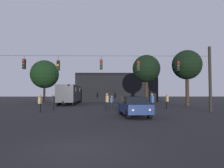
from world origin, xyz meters
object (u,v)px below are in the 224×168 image
at_px(pedestrian_crossing_right, 107,101).
at_px(pedestrian_near_bus, 112,102).
at_px(car_near_right, 134,106).
at_px(pedestrian_crossing_center, 167,100).
at_px(tree_left_silhouette, 146,69).
at_px(tree_right_far, 187,65).
at_px(city_bus, 70,93).
at_px(tree_behind_building, 45,74).
at_px(pedestrian_crossing_left, 152,101).
at_px(pedestrian_far_side, 53,101).
at_px(pedestrian_trailing, 40,102).

height_order(pedestrian_crossing_right, pedestrian_near_bus, pedestrian_crossing_right).
bearing_deg(car_near_right, pedestrian_crossing_center, 59.02).
xyz_separation_m(tree_left_silhouette, tree_right_far, (5.27, -2.13, 0.30)).
relative_size(city_bus, tree_behind_building, 1.30).
bearing_deg(tree_behind_building, pedestrian_crossing_left, -51.80).
bearing_deg(pedestrian_near_bus, pedestrian_far_side, -168.69).
xyz_separation_m(city_bus, pedestrian_near_bus, (6.64, -11.04, -1.02)).
bearing_deg(pedestrian_crossing_right, pedestrian_crossing_left, -2.78).
relative_size(pedestrian_crossing_left, pedestrian_far_side, 1.04).
bearing_deg(city_bus, tree_left_silhouette, -15.25).
xyz_separation_m(city_bus, tree_behind_building, (-6.82, 8.71, 3.78)).
height_order(pedestrian_near_bus, tree_right_far, tree_right_far).
height_order(pedestrian_trailing, pedestrian_far_side, pedestrian_far_side).
height_order(car_near_right, pedestrian_trailing, pedestrian_trailing).
bearing_deg(car_near_right, pedestrian_trailing, 156.82).
relative_size(city_bus, tree_right_far, 1.43).
height_order(city_bus, pedestrian_far_side, city_bus).
relative_size(car_near_right, pedestrian_far_side, 2.66).
height_order(city_bus, pedestrian_near_bus, city_bus).
relative_size(pedestrian_crossing_left, tree_behind_building, 0.21).
xyz_separation_m(pedestrian_crossing_left, pedestrian_far_side, (-10.07, 1.16, -0.05)).
bearing_deg(pedestrian_far_side, tree_left_silhouette, 38.46).
relative_size(car_near_right, tree_right_far, 0.58).
distance_m(pedestrian_crossing_center, pedestrian_crossing_right, 7.54).
bearing_deg(pedestrian_crossing_center, city_bus, 142.16).
height_order(tree_left_silhouette, tree_behind_building, tree_behind_building).
bearing_deg(tree_right_far, pedestrian_crossing_center, -131.26).
xyz_separation_m(pedestrian_crossing_left, pedestrian_trailing, (-10.71, -1.01, -0.07)).
bearing_deg(pedestrian_far_side, pedestrian_near_bus, 11.31).
relative_size(pedestrian_crossing_right, tree_left_silhouette, 0.24).
bearing_deg(pedestrian_near_bus, pedestrian_crossing_center, 8.36).
bearing_deg(pedestrian_crossing_center, car_near_right, -120.98).
distance_m(pedestrian_crossing_left, pedestrian_far_side, 10.14).
height_order(pedestrian_crossing_left, tree_behind_building, tree_behind_building).
height_order(city_bus, pedestrian_crossing_right, city_bus).
height_order(pedestrian_near_bus, pedestrian_trailing, pedestrian_trailing).
relative_size(pedestrian_near_bus, pedestrian_far_side, 0.90).
height_order(car_near_right, tree_behind_building, tree_behind_building).
xyz_separation_m(pedestrian_crossing_left, tree_left_silhouette, (1.28, 10.18, 4.38)).
bearing_deg(city_bus, tree_behind_building, 128.05).
height_order(tree_left_silhouette, tree_right_far, tree_right_far).
bearing_deg(city_bus, tree_right_far, -17.38).
distance_m(pedestrian_near_bus, tree_left_silhouette, 10.43).
height_order(car_near_right, pedestrian_crossing_center, pedestrian_crossing_center).
bearing_deg(pedestrian_crossing_left, tree_right_far, 50.86).
bearing_deg(pedestrian_far_side, pedestrian_crossing_left, -6.59).
distance_m(tree_left_silhouette, tree_behind_building, 22.20).
bearing_deg(tree_left_silhouette, pedestrian_crossing_right, -120.00).
relative_size(pedestrian_crossing_right, pedestrian_far_side, 1.06).
relative_size(pedestrian_crossing_center, tree_behind_building, 0.20).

